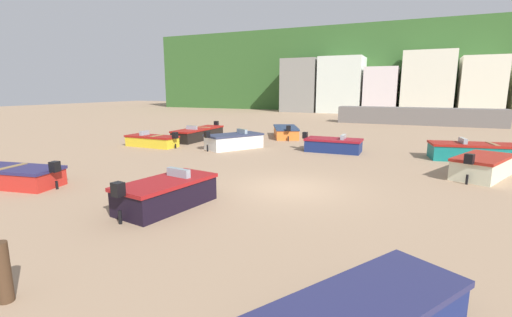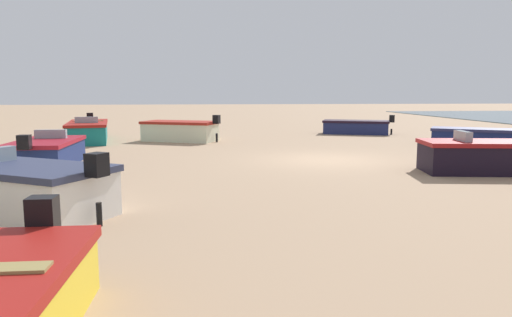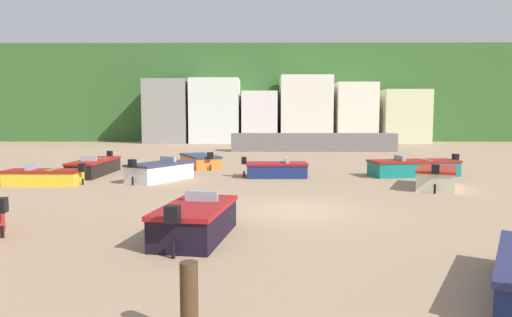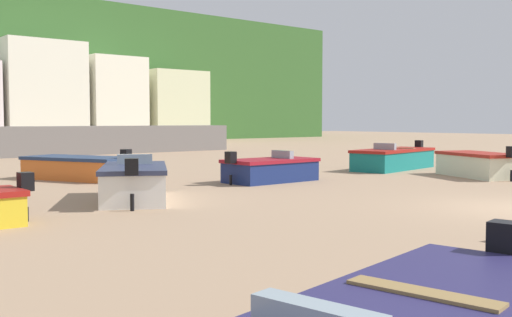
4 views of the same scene
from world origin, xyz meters
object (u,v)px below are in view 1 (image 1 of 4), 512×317
(boat_cream_7, at_px, (482,166))
(boat_black_4, at_px, (199,134))
(boat_red_2, at_px, (1,175))
(boat_navy_3, at_px, (333,145))
(boat_orange_1, at_px, (286,132))
(mooring_post_near_water, at_px, (3,272))
(boat_white_9, at_px, (234,141))
(boat_black_5, at_px, (166,193))
(boat_teal_6, at_px, (479,152))
(boat_yellow_8, at_px, (152,141))

(boat_cream_7, bearing_deg, boat_black_4, -172.08)
(boat_red_2, height_order, boat_navy_3, boat_navy_3)
(boat_orange_1, height_order, mooring_post_near_water, boat_orange_1)
(boat_red_2, bearing_deg, boat_navy_3, -48.61)
(boat_black_4, xyz_separation_m, boat_white_9, (4.39, -2.56, 0.04))
(boat_black_5, xyz_separation_m, boat_teal_6, (10.51, 13.37, -0.00))
(boat_black_4, relative_size, boat_white_9, 1.36)
(boat_navy_3, relative_size, boat_cream_7, 0.95)
(boat_black_4, relative_size, boat_yellow_8, 1.40)
(boat_orange_1, bearing_deg, boat_white_9, -125.14)
(boat_orange_1, height_order, boat_yellow_8, boat_orange_1)
(boat_black_5, distance_m, boat_cream_7, 13.50)
(boat_red_2, relative_size, boat_cream_7, 1.43)
(boat_black_4, bearing_deg, boat_teal_6, 177.61)
(boat_cream_7, bearing_deg, boat_black_5, -114.75)
(boat_navy_3, distance_m, boat_teal_6, 7.84)
(boat_red_2, distance_m, boat_navy_3, 16.99)
(mooring_post_near_water, bearing_deg, boat_black_5, 97.05)
(boat_orange_1, bearing_deg, boat_black_5, -107.31)
(mooring_post_near_water, bearing_deg, boat_white_9, 103.83)
(boat_red_2, bearing_deg, boat_cream_7, -72.30)
(boat_white_9, bearing_deg, boat_black_4, 179.80)
(boat_orange_1, bearing_deg, boat_cream_7, -60.55)
(boat_white_9, relative_size, mooring_post_near_water, 3.50)
(boat_orange_1, bearing_deg, boat_navy_3, -70.69)
(boat_red_2, relative_size, boat_black_5, 1.47)
(boat_black_5, bearing_deg, boat_white_9, 116.00)
(boat_red_2, bearing_deg, boat_black_5, -96.70)
(boat_navy_3, bearing_deg, boat_orange_1, -136.95)
(boat_white_9, bearing_deg, boat_teal_6, 37.95)
(boat_teal_6, height_order, mooring_post_near_water, boat_teal_6)
(boat_cream_7, bearing_deg, mooring_post_near_water, -99.39)
(boat_orange_1, distance_m, boat_white_9, 6.68)
(boat_red_2, xyz_separation_m, boat_white_9, (4.39, 11.90, 0.09))
(boat_teal_6, bearing_deg, boat_orange_1, 59.73)
(boat_teal_6, relative_size, boat_cream_7, 1.39)
(boat_cream_7, relative_size, mooring_post_near_water, 3.34)
(boat_orange_1, xyz_separation_m, mooring_post_near_water, (2.94, -23.53, 0.14))
(boat_white_9, bearing_deg, boat_black_5, -42.96)
(boat_navy_3, xyz_separation_m, boat_cream_7, (7.37, -3.83, 0.06))
(boat_black_5, height_order, boat_yellow_8, boat_black_5)
(boat_navy_3, distance_m, boat_yellow_8, 11.94)
(boat_yellow_8, xyz_separation_m, mooring_post_near_water, (9.57, -15.40, 0.18))
(boat_navy_3, bearing_deg, boat_teal_6, 93.21)
(boat_red_2, xyz_separation_m, boat_navy_3, (10.57, 13.31, 0.02))
(boat_teal_6, bearing_deg, boat_black_4, 77.73)
(boat_red_2, height_order, boat_cream_7, boat_cream_7)
(boat_orange_1, relative_size, mooring_post_near_water, 3.92)
(boat_black_5, bearing_deg, boat_navy_3, 87.18)
(boat_cream_7, xyz_separation_m, mooring_post_near_water, (-9.38, -14.54, 0.10))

